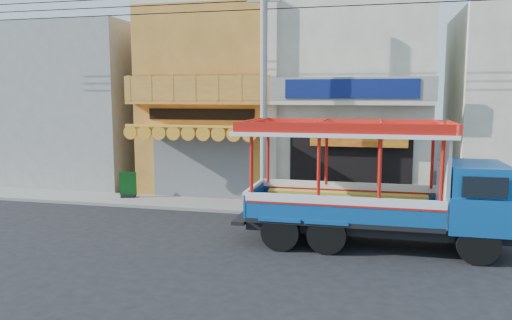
{
  "coord_description": "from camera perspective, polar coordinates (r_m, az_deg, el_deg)",
  "views": [
    {
      "loc": [
        2.94,
        -14.21,
        4.31
      ],
      "look_at": [
        -1.09,
        2.5,
        2.08
      ],
      "focal_mm": 35.0,
      "sensor_mm": 36.0,
      "label": 1
    }
  ],
  "objects": [
    {
      "name": "ground",
      "position": [
        15.14,
        1.83,
        -9.15
      ],
      "size": [
        90.0,
        90.0,
        0.0
      ],
      "primitive_type": "plane",
      "color": "black",
      "rests_on": "ground"
    },
    {
      "name": "sidewalk",
      "position": [
        18.93,
        4.31,
        -5.6
      ],
      "size": [
        30.0,
        2.0,
        0.12
      ],
      "primitive_type": "cube",
      "color": "slate",
      "rests_on": "ground"
    },
    {
      "name": "shophouse_left",
      "position": [
        23.23,
        -3.84,
        6.88
      ],
      "size": [
        6.0,
        7.5,
        8.24
      ],
      "color": "#A56D24",
      "rests_on": "ground"
    },
    {
      "name": "shophouse_right",
      "position": [
        22.19,
        11.22,
        6.73
      ],
      "size": [
        6.0,
        6.75,
        8.24
      ],
      "color": "#BBB29A",
      "rests_on": "ground"
    },
    {
      "name": "party_pilaster",
      "position": [
        19.46,
        1.9,
        6.48
      ],
      "size": [
        0.35,
        0.3,
        8.0
      ],
      "primitive_type": "cube",
      "color": "#BBB29A",
      "rests_on": "ground"
    },
    {
      "name": "filler_building_left",
      "position": [
        26.23,
        -18.64,
        5.9
      ],
      "size": [
        6.0,
        6.0,
        7.6
      ],
      "primitive_type": "cube",
      "color": "gray",
      "rests_on": "ground"
    },
    {
      "name": "utility_pole",
      "position": [
        17.93,
        1.37,
        9.7
      ],
      "size": [
        28.0,
        0.26,
        9.0
      ],
      "color": "gray",
      "rests_on": "ground"
    },
    {
      "name": "songthaew_truck",
      "position": [
        14.58,
        15.63,
        -3.06
      ],
      "size": [
        7.72,
        2.66,
        3.6
      ],
      "color": "black",
      "rests_on": "ground"
    },
    {
      "name": "green_sign",
      "position": [
        21.29,
        -14.42,
        -2.98
      ],
      "size": [
        0.68,
        0.45,
        1.05
      ],
      "color": "black",
      "rests_on": "sidewalk"
    },
    {
      "name": "potted_plant_a",
      "position": [
        19.06,
        9.3,
        -4.01
      ],
      "size": [
        1.03,
        1.06,
        0.9
      ],
      "primitive_type": "imported",
      "rotation": [
        0.0,
        0.0,
        1.0
      ],
      "color": "#2C5919",
      "rests_on": "sidewalk"
    },
    {
      "name": "potted_plant_b",
      "position": [
        19.03,
        18.36,
        -4.39
      ],
      "size": [
        0.49,
        0.56,
        0.85
      ],
      "primitive_type": "imported",
      "rotation": [
        0.0,
        0.0,
        1.85
      ],
      "color": "#2C5919",
      "rests_on": "sidewalk"
    },
    {
      "name": "potted_plant_c",
      "position": [
        18.91,
        14.19,
        -4.1
      ],
      "size": [
        0.58,
        0.58,
        0.99
      ],
      "primitive_type": "imported",
      "rotation": [
        0.0,
        0.0,
        4.75
      ],
      "color": "#2C5919",
      "rests_on": "sidewalk"
    }
  ]
}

